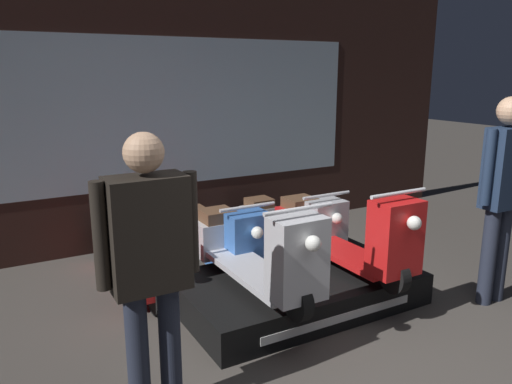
{
  "coord_description": "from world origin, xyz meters",
  "views": [
    {
      "loc": [
        -2.15,
        -1.96,
        2.02
      ],
      "look_at": [
        0.07,
        2.0,
        0.92
      ],
      "focal_mm": 35.0,
      "sensor_mm": 36.0,
      "label": 1
    }
  ],
  "objects_px": {
    "scooter_backrow_1": "(220,241)",
    "scooter_backrow_2": "(292,228)",
    "scooter_display_left": "(255,252)",
    "scooter_display_right": "(345,234)",
    "person_left_browsing": "(149,256)",
    "person_right_browsing": "(503,187)",
    "scooter_backrow_0": "(135,256)"
  },
  "relations": [
    {
      "from": "scooter_backrow_1",
      "to": "scooter_backrow_2",
      "type": "distance_m",
      "value": 0.89
    },
    {
      "from": "scooter_display_left",
      "to": "scooter_display_right",
      "type": "xyz_separation_m",
      "value": [
        0.93,
        0.0,
        0.0
      ]
    },
    {
      "from": "scooter_display_right",
      "to": "scooter_backrow_1",
      "type": "relative_size",
      "value": 1.0
    },
    {
      "from": "scooter_backrow_1",
      "to": "scooter_backrow_2",
      "type": "xyz_separation_m",
      "value": [
        0.89,
        0.0,
        0.0
      ]
    },
    {
      "from": "scooter_display_left",
      "to": "person_left_browsing",
      "type": "relative_size",
      "value": 1.02
    },
    {
      "from": "scooter_display_right",
      "to": "person_right_browsing",
      "type": "relative_size",
      "value": 0.96
    },
    {
      "from": "scooter_display_left",
      "to": "person_left_browsing",
      "type": "xyz_separation_m",
      "value": [
        -1.1,
        -0.76,
        0.42
      ]
    },
    {
      "from": "scooter_display_left",
      "to": "scooter_backrow_2",
      "type": "xyz_separation_m",
      "value": [
        1.09,
        1.11,
        -0.28
      ]
    },
    {
      "from": "person_left_browsing",
      "to": "person_right_browsing",
      "type": "relative_size",
      "value": 0.94
    },
    {
      "from": "scooter_display_right",
      "to": "scooter_backrow_1",
      "type": "bearing_deg",
      "value": 123.56
    },
    {
      "from": "scooter_backrow_2",
      "to": "scooter_backrow_0",
      "type": "bearing_deg",
      "value": 180.0
    },
    {
      "from": "scooter_backrow_2",
      "to": "person_right_browsing",
      "type": "distance_m",
      "value": 2.21
    },
    {
      "from": "scooter_display_left",
      "to": "scooter_backrow_1",
      "type": "bearing_deg",
      "value": 79.78
    },
    {
      "from": "scooter_display_left",
      "to": "person_right_browsing",
      "type": "xyz_separation_m",
      "value": [
        2.01,
        -0.76,
        0.47
      ]
    },
    {
      "from": "scooter_backrow_2",
      "to": "person_right_browsing",
      "type": "relative_size",
      "value": 0.96
    },
    {
      "from": "person_right_browsing",
      "to": "scooter_backrow_2",
      "type": "bearing_deg",
      "value": 116.18
    },
    {
      "from": "scooter_display_left",
      "to": "scooter_backrow_0",
      "type": "relative_size",
      "value": 1.0
    },
    {
      "from": "scooter_display_right",
      "to": "scooter_backrow_0",
      "type": "height_order",
      "value": "scooter_display_right"
    },
    {
      "from": "scooter_backrow_2",
      "to": "person_left_browsing",
      "type": "distance_m",
      "value": 2.96
    },
    {
      "from": "scooter_display_right",
      "to": "scooter_backrow_2",
      "type": "distance_m",
      "value": 1.15
    },
    {
      "from": "scooter_backrow_0",
      "to": "person_left_browsing",
      "type": "xyz_separation_m",
      "value": [
        -0.41,
        -1.86,
        0.7
      ]
    },
    {
      "from": "scooter_display_right",
      "to": "person_left_browsing",
      "type": "relative_size",
      "value": 1.02
    },
    {
      "from": "scooter_backrow_0",
      "to": "scooter_backrow_2",
      "type": "distance_m",
      "value": 1.78
    },
    {
      "from": "scooter_backrow_0",
      "to": "scooter_backrow_1",
      "type": "bearing_deg",
      "value": 0.0
    },
    {
      "from": "scooter_display_right",
      "to": "person_right_browsing",
      "type": "bearing_deg",
      "value": -35.22
    },
    {
      "from": "scooter_display_right",
      "to": "scooter_backrow_0",
      "type": "bearing_deg",
      "value": 145.73
    },
    {
      "from": "scooter_display_left",
      "to": "scooter_backrow_0",
      "type": "xyz_separation_m",
      "value": [
        -0.69,
        1.11,
        -0.28
      ]
    },
    {
      "from": "scooter_backrow_1",
      "to": "person_left_browsing",
      "type": "relative_size",
      "value": 1.02
    },
    {
      "from": "scooter_display_left",
      "to": "scooter_backrow_2",
      "type": "bearing_deg",
      "value": 45.45
    },
    {
      "from": "person_left_browsing",
      "to": "scooter_display_right",
      "type": "bearing_deg",
      "value": 20.4
    },
    {
      "from": "scooter_backrow_0",
      "to": "person_left_browsing",
      "type": "bearing_deg",
      "value": -102.46
    },
    {
      "from": "scooter_backrow_1",
      "to": "scooter_display_right",
      "type": "bearing_deg",
      "value": -56.44
    }
  ]
}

